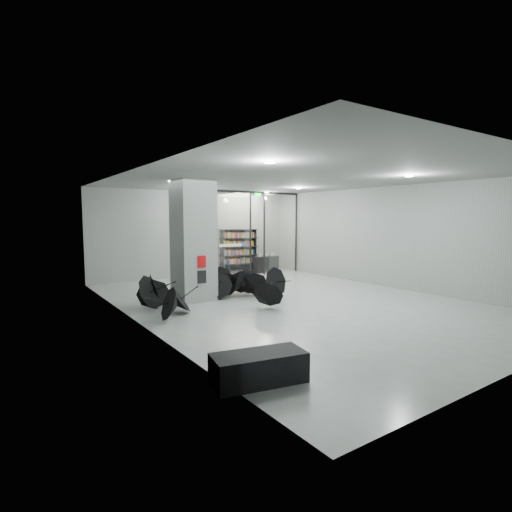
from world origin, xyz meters
TOP-DOWN VIEW (x-y plane):
  - room at (0.00, 0.00)m, footprint 14.00×14.02m
  - column at (-2.50, 2.00)m, footprint 1.20×1.20m
  - fire_cabinet at (-2.50, 1.38)m, footprint 0.28×0.04m
  - info_panel at (-2.50, 1.38)m, footprint 0.30×0.03m
  - exit_sign at (2.40, 5.30)m, footprint 0.30×0.06m
  - glass_partition at (2.39, 5.50)m, footprint 5.06×0.08m
  - bench at (-4.50, -4.77)m, footprint 1.69×0.98m
  - bookshelf at (2.20, 6.75)m, footprint 2.02×0.66m
  - shop_counter at (3.47, 6.18)m, footprint 1.39×0.68m
  - umbrella_cluster at (-2.11, 1.42)m, footprint 5.53×4.64m

SIDE VIEW (x-z plane):
  - bench at x=-4.50m, z-range 0.00..0.51m
  - umbrella_cluster at x=-2.11m, z-range -0.32..0.95m
  - shop_counter at x=3.47m, z-range 0.00..0.80m
  - info_panel at x=-2.50m, z-range 0.64..1.06m
  - bookshelf at x=2.20m, z-range 0.00..2.18m
  - fire_cabinet at x=-2.50m, z-range 1.16..1.54m
  - column at x=-2.50m, z-range 0.00..4.00m
  - glass_partition at x=2.39m, z-range 0.18..4.18m
  - room at x=0.00m, z-range 0.84..4.85m
  - exit_sign at x=2.40m, z-range 3.74..3.90m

